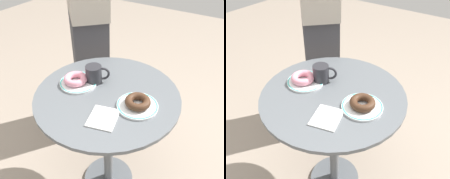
{
  "view_description": "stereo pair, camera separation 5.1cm",
  "coord_description": "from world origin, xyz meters",
  "views": [
    {
      "loc": [
        0.48,
        -0.71,
        1.4
      ],
      "look_at": [
        0.02,
        0.01,
        0.75
      ],
      "focal_mm": 36.96,
      "sensor_mm": 36.0,
      "label": 1
    },
    {
      "loc": [
        0.52,
        -0.69,
        1.4
      ],
      "look_at": [
        0.02,
        0.01,
        0.75
      ],
      "focal_mm": 36.96,
      "sensor_mm": 36.0,
      "label": 2
    }
  ],
  "objects": [
    {
      "name": "donut_chocolate",
      "position": [
        0.17,
        -0.01,
        0.76
      ],
      "size": [
        0.16,
        0.16,
        0.03
      ],
      "primitive_type": "torus",
      "rotation": [
        0.0,
        0.0,
        4.18
      ],
      "color": "#422819",
      "rests_on": "plate_right"
    },
    {
      "name": "person_figure",
      "position": [
        -0.44,
        0.44,
        0.86
      ],
      "size": [
        0.45,
        0.45,
        1.75
      ],
      "color": "#3D3D42",
      "rests_on": "ground"
    },
    {
      "name": "donut_pink_frosted",
      "position": [
        -0.17,
        -0.02,
        0.76
      ],
      "size": [
        0.14,
        0.14,
        0.03
      ],
      "primitive_type": "torus",
      "rotation": [
        0.0,
        0.0,
        1.41
      ],
      "color": "pink",
      "rests_on": "plate_left"
    },
    {
      "name": "coffee_mug",
      "position": [
        -0.1,
        0.05,
        0.77
      ],
      "size": [
        0.11,
        0.09,
        0.09
      ],
      "color": "#28282D",
      "rests_on": "cafe_table"
    },
    {
      "name": "plate_right",
      "position": [
        0.17,
        -0.01,
        0.73
      ],
      "size": [
        0.18,
        0.18,
        0.01
      ],
      "color": "white",
      "rests_on": "cafe_table"
    },
    {
      "name": "cafe_table",
      "position": [
        0.0,
        0.0,
        0.53
      ],
      "size": [
        0.69,
        0.69,
        0.73
      ],
      "color": "#565B60",
      "rests_on": "ground"
    },
    {
      "name": "ground_plane",
      "position": [
        0.0,
        0.0,
        -0.01
      ],
      "size": [
        7.0,
        7.0,
        0.02
      ],
      "primitive_type": "cube",
      "color": "gray"
    },
    {
      "name": "plate_left",
      "position": [
        -0.17,
        -0.01,
        0.73
      ],
      "size": [
        0.19,
        0.19,
        0.01
      ],
      "color": "white",
      "rests_on": "cafe_table"
    },
    {
      "name": "paper_napkin",
      "position": [
        0.08,
        -0.15,
        0.73
      ],
      "size": [
        0.15,
        0.16,
        0.01
      ],
      "primitive_type": "cube",
      "rotation": [
        0.0,
        0.0,
        0.27
      ],
      "color": "white",
      "rests_on": "cafe_table"
    }
  ]
}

